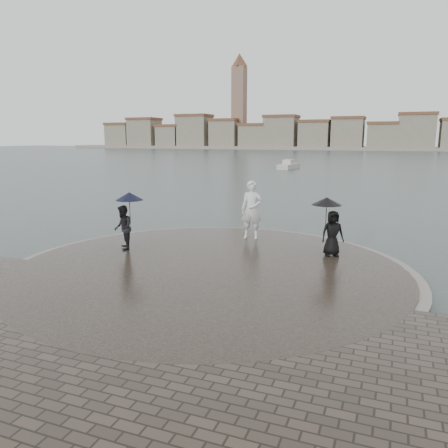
% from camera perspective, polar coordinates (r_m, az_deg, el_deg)
% --- Properties ---
extents(ground, '(400.00, 400.00, 0.00)m').
position_cam_1_polar(ground, '(10.69, -9.64, -12.34)').
color(ground, '#2B3835').
rests_on(ground, ground).
extents(kerb_ring, '(12.50, 12.50, 0.32)m').
position_cam_1_polar(kerb_ring, '(13.55, -2.02, -6.35)').
color(kerb_ring, gray).
rests_on(kerb_ring, ground).
extents(quay_tip, '(11.90, 11.90, 0.36)m').
position_cam_1_polar(quay_tip, '(13.55, -2.02, -6.27)').
color(quay_tip, '#2D261E').
rests_on(quay_tip, ground).
extents(statue, '(0.89, 0.65, 2.27)m').
position_cam_1_polar(statue, '(17.05, 3.62, 1.87)').
color(statue, white).
rests_on(statue, quay_tip).
extents(visitor_left, '(1.20, 1.07, 2.04)m').
position_cam_1_polar(visitor_left, '(15.65, -12.85, 0.63)').
color(visitor_left, black).
rests_on(visitor_left, quay_tip).
extents(visitor_right, '(1.20, 1.02, 1.95)m').
position_cam_1_polar(visitor_right, '(14.92, 13.75, 0.16)').
color(visitor_right, black).
rests_on(visitor_right, quay_tip).
extents(far_skyline, '(260.00, 20.00, 37.00)m').
position_cam_1_polar(far_skyline, '(169.46, 17.84, 11.07)').
color(far_skyline, gray).
rests_on(far_skyline, ground).
extents(boats, '(34.89, 23.62, 1.50)m').
position_cam_1_polar(boats, '(51.39, 23.02, 5.95)').
color(boats, beige).
rests_on(boats, ground).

